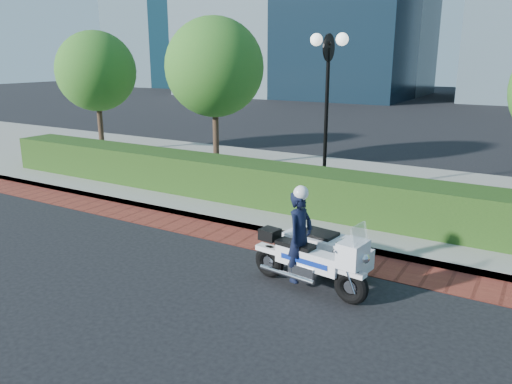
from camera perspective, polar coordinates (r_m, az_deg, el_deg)
The scene contains 8 objects.
ground at distance 10.12m, azimuth -9.58°, elevation -6.99°, with size 120.00×120.00×0.00m, color black.
brick_strip at distance 11.22m, azimuth -4.63°, elevation -4.53°, with size 60.00×1.00×0.01m, color maroon.
sidewalk at distance 14.92m, azimuth 5.39°, elevation 0.79°, with size 60.00×8.00×0.15m, color gray.
hedge_main at distance 12.72m, azimuth 0.78°, elevation 0.96°, with size 18.00×1.20×1.00m, color #193210.
lamppost at distance 13.34m, azimuth 8.15°, elevation 11.54°, with size 1.02×0.70×4.21m.
tree_a at distance 20.36m, azimuth -17.82°, elevation 12.99°, with size 3.00×3.00×4.58m.
tree_b at distance 16.66m, azimuth -4.78°, elevation 14.01°, with size 3.20×3.20×4.89m.
police_motorcycle at distance 8.66m, azimuth 6.64°, elevation -6.46°, with size 2.20×1.69×1.78m.
Camera 1 is at (6.16, -7.07, 3.81)m, focal length 35.00 mm.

